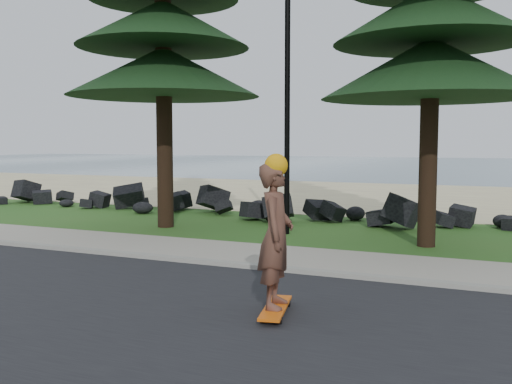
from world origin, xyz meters
TOP-DOWN VIEW (x-y plane):
  - ground at (0.00, 0.00)m, footprint 160.00×160.00m
  - road at (0.00, -4.50)m, footprint 160.00×7.00m
  - kerb at (0.00, -0.90)m, footprint 160.00×0.20m
  - sidewalk at (0.00, 0.20)m, footprint 160.00×2.00m
  - beach_sand at (0.00, 14.50)m, footprint 160.00×15.00m
  - ocean at (0.00, 51.00)m, footprint 160.00×58.00m
  - seawall_boulders at (0.00, 5.60)m, footprint 60.00×2.40m
  - lamp_post at (0.00, 3.20)m, footprint 0.25×0.14m
  - skateboarder at (2.28, -3.36)m, footprint 0.61×1.20m

SIDE VIEW (x-z plane):
  - ground at x=0.00m, z-range 0.00..0.00m
  - seawall_boulders at x=0.00m, z-range -0.55..0.55m
  - ocean at x=0.00m, z-range 0.00..0.01m
  - beach_sand at x=0.00m, z-range 0.00..0.01m
  - road at x=0.00m, z-range 0.00..0.02m
  - sidewalk at x=0.00m, z-range 0.00..0.08m
  - kerb at x=0.00m, z-range 0.00..0.10m
  - skateboarder at x=2.28m, z-range 0.01..2.18m
  - lamp_post at x=0.00m, z-range 0.06..8.20m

